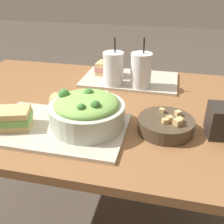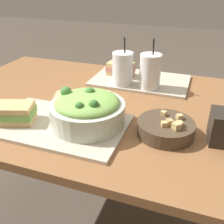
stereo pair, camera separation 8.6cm
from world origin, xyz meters
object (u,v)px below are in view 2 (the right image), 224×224
at_px(salad_bowl, 87,109).
at_px(sandwich_far, 121,69).
at_px(sandwich_near, 15,113).
at_px(baguette_near, 72,102).
at_px(drink_cup_red, 150,72).
at_px(napkin_folded, 99,99).
at_px(soup_bowl, 166,128).
at_px(drink_cup_dark, 123,70).

relative_size(salad_bowl, sandwich_far, 1.83).
height_order(sandwich_near, baguette_near, baguette_near).
xyz_separation_m(sandwich_near, sandwich_far, (0.20, 0.56, 0.00)).
xyz_separation_m(sandwich_far, drink_cup_red, (0.17, -0.11, 0.04)).
distance_m(sandwich_far, napkin_folded, 0.28).
relative_size(soup_bowl, drink_cup_red, 0.84).
bearing_deg(sandwich_near, baguette_near, 24.96).
distance_m(sandwich_far, drink_cup_dark, 0.13).
bearing_deg(soup_bowl, sandwich_near, -167.81).
bearing_deg(soup_bowl, drink_cup_red, 110.94).
bearing_deg(sandwich_far, salad_bowl, -77.99).
bearing_deg(salad_bowl, soup_bowl, 8.33).
xyz_separation_m(drink_cup_dark, drink_cup_red, (0.12, -0.00, 0.00)).
bearing_deg(sandwich_near, napkin_folded, 37.51).
distance_m(salad_bowl, sandwich_far, 0.49).
height_order(sandwich_near, sandwich_far, same).
relative_size(salad_bowl, sandwich_near, 1.72).
bearing_deg(drink_cup_red, soup_bowl, -69.06).
xyz_separation_m(soup_bowl, baguette_near, (-0.35, 0.03, 0.02)).
xyz_separation_m(sandwich_near, napkin_folded, (0.19, 0.29, -0.04)).
relative_size(salad_bowl, drink_cup_red, 1.15).
relative_size(sandwich_far, drink_cup_dark, 0.64).
distance_m(sandwich_far, drink_cup_red, 0.21).
height_order(sandwich_far, drink_cup_red, drink_cup_red).
xyz_separation_m(sandwich_near, baguette_near, (0.14, 0.14, 0.00)).
distance_m(soup_bowl, baguette_near, 0.35).
distance_m(soup_bowl, drink_cup_red, 0.37).
distance_m(sandwich_near, drink_cup_red, 0.58).
bearing_deg(soup_bowl, drink_cup_dark, 126.87).
relative_size(salad_bowl, soup_bowl, 1.36).
bearing_deg(drink_cup_dark, drink_cup_red, -0.00).
bearing_deg(soup_bowl, salad_bowl, -171.67).
relative_size(sandwich_near, baguette_near, 1.09).
xyz_separation_m(drink_cup_dark, napkin_folded, (-0.05, -0.16, -0.08)).
bearing_deg(napkin_folded, sandwich_far, 89.01).
distance_m(sandwich_near, sandwich_far, 0.59).
distance_m(drink_cup_red, napkin_folded, 0.25).
height_order(drink_cup_red, napkin_folded, drink_cup_red).
bearing_deg(baguette_near, sandwich_near, 146.60).
relative_size(salad_bowl, napkin_folded, 1.24).
bearing_deg(salad_bowl, drink_cup_red, 71.33).
relative_size(baguette_near, napkin_folded, 0.66).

